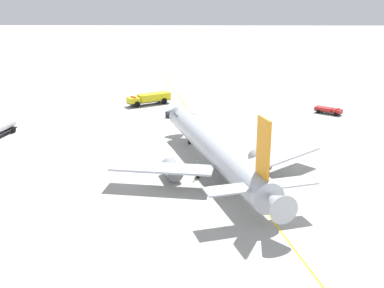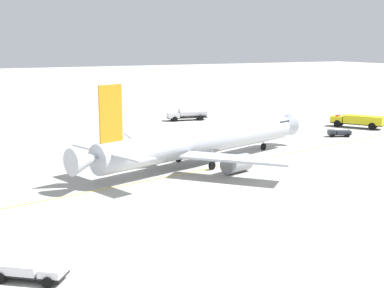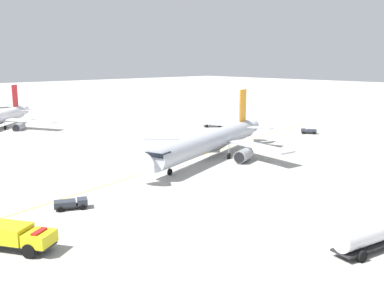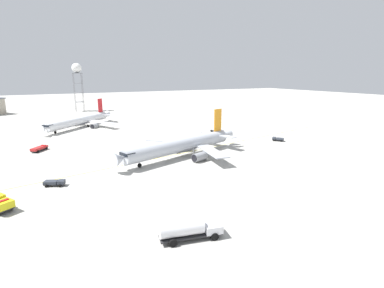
{
  "view_description": "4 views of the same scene",
  "coord_description": "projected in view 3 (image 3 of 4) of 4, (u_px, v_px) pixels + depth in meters",
  "views": [
    {
      "loc": [
        64.52,
        -2.29,
        25.25
      ],
      "look_at": [
        0.63,
        -3.26,
        4.62
      ],
      "focal_mm": 44.81,
      "sensor_mm": 36.0,
      "label": 1
    },
    {
      "loc": [
        33.54,
        63.72,
        16.84
      ],
      "look_at": [
        1.64,
        1.28,
        3.23
      ],
      "focal_mm": 49.18,
      "sensor_mm": 36.0,
      "label": 2
    },
    {
      "loc": [
        -56.92,
        -55.34,
        18.22
      ],
      "look_at": [
        -3.41,
        1.95,
        2.91
      ],
      "focal_mm": 40.48,
      "sensor_mm": 36.0,
      "label": 3
    },
    {
      "loc": [
        -34.47,
        -71.49,
        22.41
      ],
      "look_at": [
        1.26,
        -2.9,
        4.09
      ],
      "focal_mm": 27.81,
      "sensor_mm": 36.0,
      "label": 4
    }
  ],
  "objects": [
    {
      "name": "ground_plane",
      "position": [
        212.0,
        158.0,
        81.32
      ],
      "size": [
        600.0,
        600.0,
        0.0
      ],
      "primitive_type": "plane",
      "color": "#ADAAA3"
    },
    {
      "name": "taxiway_centreline",
      "position": [
        186.0,
        160.0,
        79.88
      ],
      "size": [
        155.88,
        32.03,
        0.01
      ],
      "rotation": [
        0.0,
        0.0,
        3.34
      ],
      "color": "yellow",
      "rests_on": "ground_plane"
    },
    {
      "name": "airliner_main",
      "position": [
        210.0,
        142.0,
        80.77
      ],
      "size": [
        41.01,
        30.12,
        11.99
      ],
      "rotation": [
        0.0,
        0.0,
        3.44
      ],
      "color": "#B2B7C1",
      "rests_on": "ground_plane"
    },
    {
      "name": "fuel_tanker_truck",
      "position": [
        368.0,
        236.0,
        41.63
      ],
      "size": [
        9.04,
        4.2,
        2.87
      ],
      "rotation": [
        0.0,
        0.0,
        6.09
      ],
      "color": "#232326",
      "rests_on": "ground_plane"
    },
    {
      "name": "baggage_truck_truck",
      "position": [
        309.0,
        131.0,
        108.17
      ],
      "size": [
        3.59,
        4.01,
        1.22
      ],
      "rotation": [
        0.0,
        0.0,
        2.21
      ],
      "color": "#232326",
      "rests_on": "ground_plane"
    },
    {
      "name": "baggage_truck_truck_extra",
      "position": [
        71.0,
        203.0,
        53.56
      ],
      "size": [
        4.31,
        3.16,
        1.22
      ],
      "rotation": [
        0.0,
        0.0,
        5.84
      ],
      "color": "#232326",
      "rests_on": "ground_plane"
    },
    {
      "name": "pushback_tug_truck",
      "position": [
        214.0,
        124.0,
        119.08
      ],
      "size": [
        5.53,
        4.96,
        1.3
      ],
      "rotation": [
        0.0,
        0.0,
        2.48
      ],
      "color": "#232326",
      "rests_on": "ground_plane"
    },
    {
      "name": "fire_tender_truck",
      "position": [
        3.0,
        233.0,
        42.24
      ],
      "size": [
        7.56,
        10.02,
        2.5
      ],
      "rotation": [
        0.0,
        0.0,
        5.26
      ],
      "color": "#232326",
      "rests_on": "ground_plane"
    }
  ]
}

